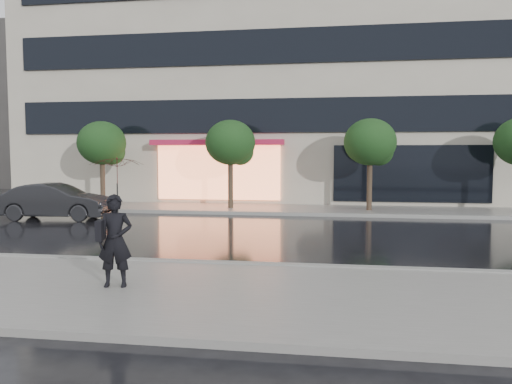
# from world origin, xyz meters

# --- Properties ---
(ground) EXTENTS (120.00, 120.00, 0.00)m
(ground) POSITION_xyz_m (0.00, 0.00, 0.00)
(ground) COLOR black
(ground) RESTS_ON ground
(sidewalk_near) EXTENTS (60.00, 4.50, 0.12)m
(sidewalk_near) POSITION_xyz_m (0.00, -3.25, 0.06)
(sidewalk_near) COLOR slate
(sidewalk_near) RESTS_ON ground
(sidewalk_far) EXTENTS (60.00, 3.50, 0.12)m
(sidewalk_far) POSITION_xyz_m (0.00, 10.25, 0.06)
(sidewalk_far) COLOR slate
(sidewalk_far) RESTS_ON ground
(curb_near) EXTENTS (60.00, 0.25, 0.14)m
(curb_near) POSITION_xyz_m (0.00, -1.00, 0.07)
(curb_near) COLOR gray
(curb_near) RESTS_ON ground
(curb_far) EXTENTS (60.00, 0.25, 0.14)m
(curb_far) POSITION_xyz_m (0.00, 8.50, 0.07)
(curb_far) COLOR gray
(curb_far) RESTS_ON ground
(office_building) EXTENTS (30.00, 12.76, 18.00)m
(office_building) POSITION_xyz_m (-0.00, 17.97, 9.00)
(office_building) COLOR #B7AF9B
(office_building) RESTS_ON ground
(tree_far_west) EXTENTS (2.20, 2.20, 3.99)m
(tree_far_west) POSITION_xyz_m (-8.94, 10.03, 2.92)
(tree_far_west) COLOR #33261C
(tree_far_west) RESTS_ON ground
(tree_mid_west) EXTENTS (2.20, 2.20, 3.99)m
(tree_mid_west) POSITION_xyz_m (-2.94, 10.03, 2.92)
(tree_mid_west) COLOR #33261C
(tree_mid_west) RESTS_ON ground
(tree_mid_east) EXTENTS (2.20, 2.20, 3.99)m
(tree_mid_east) POSITION_xyz_m (3.06, 10.03, 2.92)
(tree_mid_east) COLOR #33261C
(tree_mid_east) RESTS_ON ground
(parked_car) EXTENTS (4.29, 1.80, 1.38)m
(parked_car) POSITION_xyz_m (-8.99, 6.00, 0.69)
(parked_car) COLOR black
(parked_car) RESTS_ON ground
(pedestrian_with_umbrella) EXTENTS (1.08, 1.10, 2.34)m
(pedestrian_with_umbrella) POSITION_xyz_m (-2.35, -3.22, 1.65)
(pedestrian_with_umbrella) COLOR black
(pedestrian_with_umbrella) RESTS_ON sidewalk_near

